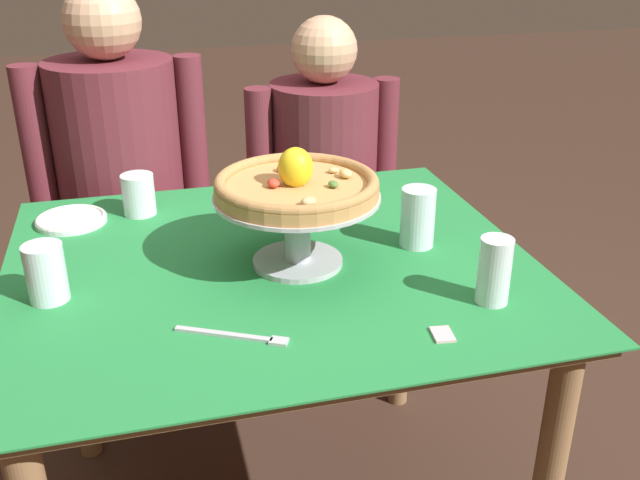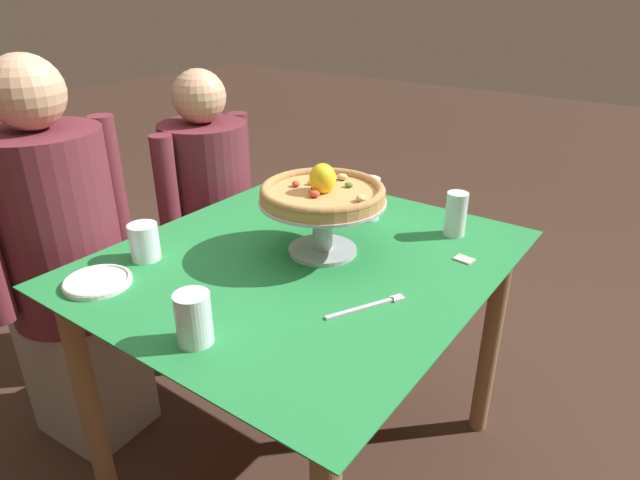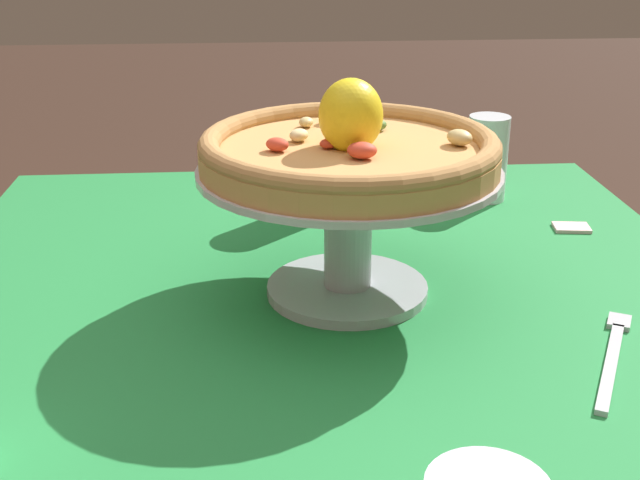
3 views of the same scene
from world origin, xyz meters
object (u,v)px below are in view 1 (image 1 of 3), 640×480
(pizza_stand, at_px, (297,220))
(sugar_packet, at_px, (442,334))
(side_plate, at_px, (71,219))
(diner_right, at_px, (324,211))
(water_glass_back_left, at_px, (139,196))
(dinner_fork, at_px, (238,336))
(water_glass_side_right, at_px, (417,220))
(water_glass_front_right, at_px, (494,274))
(diner_left, at_px, (125,209))
(pizza, at_px, (297,184))
(water_glass_side_left, at_px, (47,277))

(pizza_stand, height_order, sugar_packet, pizza_stand)
(side_plate, relative_size, diner_right, 0.14)
(water_glass_back_left, distance_m, dinner_fork, 0.64)
(water_glass_side_right, bearing_deg, water_glass_front_right, -80.87)
(sugar_packet, bearing_deg, water_glass_side_right, 75.66)
(water_glass_back_left, xyz_separation_m, diner_right, (0.57, 0.36, -0.24))
(water_glass_front_right, height_order, side_plate, water_glass_front_right)
(diner_right, bearing_deg, diner_left, 179.97)
(pizza, relative_size, water_glass_front_right, 2.54)
(water_glass_side_right, bearing_deg, diner_left, 132.38)
(pizza, height_order, water_glass_side_right, pizza)
(sugar_packet, xyz_separation_m, diner_right, (0.07, 1.07, -0.20))
(pizza, bearing_deg, diner_left, 116.30)
(pizza_stand, xyz_separation_m, water_glass_side_right, (0.28, 0.03, -0.04))
(water_glass_back_left, relative_size, sugar_packet, 2.02)
(pizza, bearing_deg, dinner_fork, -123.31)
(water_glass_front_right, height_order, water_glass_side_right, water_glass_side_right)
(water_glass_side_left, relative_size, dinner_fork, 0.60)
(pizza_stand, bearing_deg, water_glass_side_right, 5.90)
(dinner_fork, height_order, sugar_packet, dinner_fork)
(pizza, xyz_separation_m, water_glass_side_left, (-0.50, -0.03, -0.13))
(water_glass_front_right, distance_m, water_glass_side_left, 0.85)
(pizza_stand, distance_m, water_glass_side_left, 0.50)
(sugar_packet, bearing_deg, water_glass_back_left, 125.09)
(dinner_fork, bearing_deg, water_glass_side_right, 32.54)
(pizza, relative_size, water_glass_side_left, 2.91)
(pizza_stand, distance_m, diner_left, 0.84)
(water_glass_front_right, xyz_separation_m, diner_right, (-0.07, 0.98, -0.26))
(water_glass_front_right, xyz_separation_m, sugar_packet, (-0.14, -0.09, -0.06))
(water_glass_side_left, relative_size, side_plate, 0.69)
(sugar_packet, bearing_deg, water_glass_side_left, 155.32)
(pizza_stand, relative_size, dinner_fork, 1.78)
(sugar_packet, bearing_deg, water_glass_front_right, 32.89)
(pizza_stand, xyz_separation_m, water_glass_side_left, (-0.50, -0.03, -0.05))
(pizza, distance_m, side_plate, 0.62)
(side_plate, bearing_deg, diner_right, 27.42)
(side_plate, bearing_deg, water_glass_side_left, -93.21)
(sugar_packet, bearing_deg, side_plate, 133.66)
(side_plate, bearing_deg, pizza_stand, -36.29)
(water_glass_side_left, bearing_deg, water_glass_back_left, 65.07)
(water_glass_side_right, bearing_deg, side_plate, 156.96)
(water_glass_front_right, relative_size, water_glass_side_left, 1.15)
(diner_left, bearing_deg, side_plate, -107.13)
(diner_right, bearing_deg, dinner_fork, -113.12)
(pizza_stand, xyz_separation_m, side_plate, (-0.48, 0.35, -0.09))
(water_glass_side_right, bearing_deg, sugar_packet, -104.34)
(side_plate, relative_size, sugar_packet, 3.32)
(side_plate, bearing_deg, water_glass_back_left, 5.88)
(water_glass_front_right, height_order, sugar_packet, water_glass_front_right)
(water_glass_side_right, distance_m, water_glass_back_left, 0.68)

